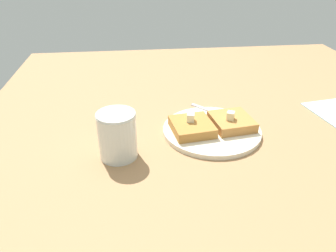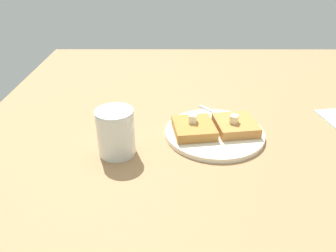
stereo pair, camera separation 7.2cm
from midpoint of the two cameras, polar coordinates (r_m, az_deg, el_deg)
table_surface at (r=86.47cm, az=12.50°, el=0.28°), size 125.62×125.62×2.79cm
plate at (r=77.94cm, az=10.69°, el=-1.24°), size 23.17×23.17×1.11cm
toast_slice_left at (r=78.78cm, az=14.24°, el=0.05°), size 10.34×10.88×2.29cm
toast_slice_middle at (r=75.77cm, az=7.22°, el=-0.45°), size 10.34×10.88×2.29cm
butter_pat_primary at (r=77.02cm, az=14.30°, el=1.11°), size 2.33×2.42×1.89cm
butter_pat_secondary at (r=75.40cm, az=7.06°, el=1.21°), size 2.02×2.17×1.89cm
fork at (r=83.97cm, az=12.51°, el=1.44°), size 11.90×12.73×0.36cm
syrup_jar at (r=68.65cm, az=-6.11°, el=-1.51°), size 8.11×8.11×10.12cm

